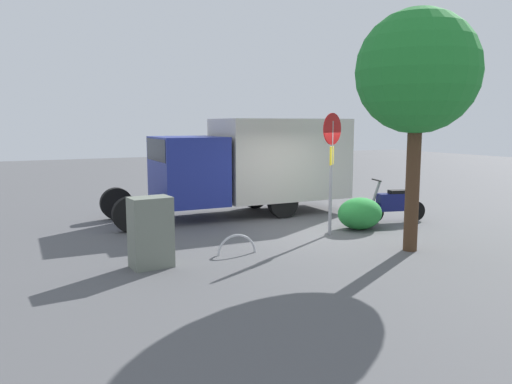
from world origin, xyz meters
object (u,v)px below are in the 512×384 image
at_px(street_tree, 417,73).
at_px(utility_cabinet, 151,232).
at_px(motorcycle, 396,203).
at_px(bike_rack_hoop, 237,254).
at_px(stop_sign, 332,154).
at_px(box_truck_near, 251,162).

relative_size(street_tree, utility_cabinet, 3.75).
xyz_separation_m(motorcycle, bike_rack_hoop, (5.40, 1.12, -0.52)).
bearing_deg(stop_sign, street_tree, 107.13).
xyz_separation_m(box_truck_near, bike_rack_hoop, (2.37, 4.04, -1.58)).
distance_m(box_truck_near, stop_sign, 3.47).
xyz_separation_m(street_tree, bike_rack_hoop, (3.45, -1.44, -3.74)).
xyz_separation_m(stop_sign, street_tree, (-0.63, 2.05, 1.77)).
relative_size(box_truck_near, stop_sign, 2.44).
bearing_deg(bike_rack_hoop, utility_cabinet, 3.96).
distance_m(box_truck_near, street_tree, 5.98).
height_order(stop_sign, utility_cabinet, stop_sign).
height_order(utility_cabinet, bike_rack_hoop, utility_cabinet).
bearing_deg(utility_cabinet, box_truck_near, -135.40).
bearing_deg(box_truck_near, motorcycle, 137.52).
distance_m(stop_sign, utility_cabinet, 4.90).
bearing_deg(motorcycle, box_truck_near, -28.81).
relative_size(motorcycle, stop_sign, 0.60).
xyz_separation_m(box_truck_near, stop_sign, (-0.45, 3.42, 0.39)).
bearing_deg(box_truck_near, bike_rack_hoop, 61.05).
relative_size(stop_sign, utility_cabinet, 2.20).
distance_m(motorcycle, utility_cabinet, 7.36).
relative_size(utility_cabinet, bike_rack_hoop, 1.59).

